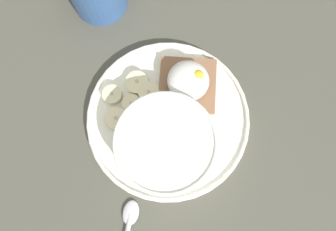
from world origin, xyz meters
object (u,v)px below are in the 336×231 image
(banana_slice_inner, at_px, (137,83))
(banana_slice_right, at_px, (116,119))
(banana_slice_left, at_px, (131,104))
(poached_egg, at_px, (189,80))
(banana_slice_front, at_px, (112,95))
(toast_slice, at_px, (187,85))
(oatmeal_bowl, at_px, (166,144))
(banana_slice_back, at_px, (149,93))

(banana_slice_inner, bearing_deg, banana_slice_right, -23.21)
(banana_slice_right, bearing_deg, banana_slice_left, 141.49)
(poached_egg, relative_size, banana_slice_right, 1.70)
(poached_egg, height_order, banana_slice_front, poached_egg)
(toast_slice, distance_m, banana_slice_inner, 0.08)
(oatmeal_bowl, relative_size, banana_slice_front, 4.54)
(poached_egg, bearing_deg, banana_slice_inner, -88.25)
(toast_slice, xyz_separation_m, poached_egg, (-0.00, 0.00, 0.02))
(toast_slice, xyz_separation_m, banana_slice_inner, (0.00, -0.08, -0.00))
(banana_slice_front, height_order, banana_slice_right, same)
(poached_egg, xyz_separation_m, banana_slice_left, (0.04, -0.08, -0.02))
(banana_slice_back, bearing_deg, toast_slice, 106.66)
(toast_slice, height_order, banana_slice_back, banana_slice_back)
(oatmeal_bowl, relative_size, toast_slice, 1.64)
(oatmeal_bowl, relative_size, banana_slice_left, 4.05)
(banana_slice_front, xyz_separation_m, banana_slice_left, (0.01, 0.03, -0.00))
(banana_slice_inner, bearing_deg, poached_egg, 91.75)
(oatmeal_bowl, distance_m, toast_slice, 0.10)
(banana_slice_front, bearing_deg, banana_slice_right, 15.92)
(oatmeal_bowl, height_order, banana_slice_left, oatmeal_bowl)
(banana_slice_inner, bearing_deg, banana_slice_back, 51.88)
(oatmeal_bowl, xyz_separation_m, poached_egg, (-0.10, 0.03, 0.00))
(oatmeal_bowl, relative_size, poached_egg, 2.29)
(oatmeal_bowl, relative_size, banana_slice_back, 3.26)
(banana_slice_front, bearing_deg, poached_egg, 102.48)
(toast_slice, bearing_deg, banana_slice_front, -77.59)
(banana_slice_left, height_order, banana_slice_right, banana_slice_right)
(oatmeal_bowl, distance_m, poached_egg, 0.10)
(toast_slice, height_order, banana_slice_left, toast_slice)
(banana_slice_inner, bearing_deg, banana_slice_front, -57.46)
(banana_slice_back, bearing_deg, poached_egg, 106.74)
(oatmeal_bowl, distance_m, banana_slice_front, 0.12)
(toast_slice, relative_size, banana_slice_left, 2.48)
(toast_slice, relative_size, banana_slice_inner, 1.74)
(toast_slice, distance_m, banana_slice_right, 0.12)
(poached_egg, distance_m, banana_slice_right, 0.12)
(banana_slice_front, xyz_separation_m, banana_slice_inner, (-0.02, 0.04, 0.00))
(toast_slice, xyz_separation_m, banana_slice_back, (0.02, -0.06, 0.00))
(banana_slice_right, distance_m, banana_slice_inner, 0.07)
(banana_slice_back, bearing_deg, banana_slice_left, -52.83)
(banana_slice_front, distance_m, banana_slice_left, 0.03)
(oatmeal_bowl, xyz_separation_m, banana_slice_inner, (-0.10, -0.05, -0.02))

